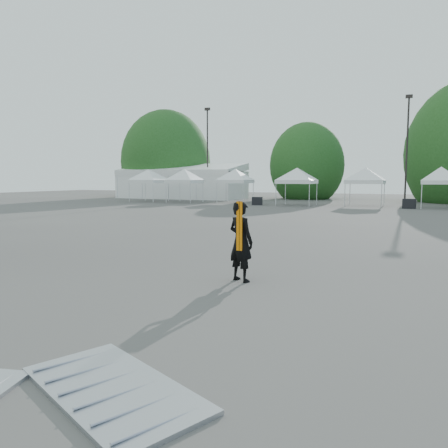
% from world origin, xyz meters
% --- Properties ---
extents(ground, '(120.00, 120.00, 0.00)m').
position_xyz_m(ground, '(0.00, 0.00, 0.00)').
color(ground, '#474442').
rests_on(ground, ground).
extents(marquee, '(15.00, 6.25, 4.23)m').
position_xyz_m(marquee, '(-22.00, 35.00, 1.97)').
color(marquee, white).
rests_on(marquee, ground).
extents(light_pole_west, '(0.60, 0.25, 10.30)m').
position_xyz_m(light_pole_west, '(-18.00, 34.00, 5.77)').
color(light_pole_west, black).
rests_on(light_pole_west, ground).
extents(light_pole_east, '(0.60, 0.25, 9.80)m').
position_xyz_m(light_pole_east, '(3.00, 32.00, 5.52)').
color(light_pole_east, black).
rests_on(light_pole_east, ground).
extents(tree_far_w, '(4.80, 4.80, 7.30)m').
position_xyz_m(tree_far_w, '(-26.00, 38.00, 4.54)').
color(tree_far_w, '#382314').
rests_on(tree_far_w, ground).
extents(tree_mid_w, '(4.16, 4.16, 6.33)m').
position_xyz_m(tree_mid_w, '(-8.00, 40.00, 3.93)').
color(tree_mid_w, '#382314').
rests_on(tree_mid_w, ground).
extents(tent_a, '(4.40, 4.40, 3.88)m').
position_xyz_m(tent_a, '(-21.61, 27.47, 3.06)').
color(tent_a, silver).
rests_on(tent_a, ground).
extents(tent_b, '(4.10, 4.10, 3.88)m').
position_xyz_m(tent_b, '(-17.27, 27.36, 3.06)').
color(tent_b, silver).
rests_on(tent_b, ground).
extents(tent_c, '(4.16, 4.16, 3.88)m').
position_xyz_m(tent_c, '(-12.37, 28.77, 3.06)').
color(tent_c, silver).
rests_on(tent_c, ground).
extents(tent_d, '(4.43, 4.43, 3.88)m').
position_xyz_m(tent_d, '(-5.75, 27.06, 3.06)').
color(tent_d, silver).
rests_on(tent_d, ground).
extents(tent_e, '(4.46, 4.46, 3.88)m').
position_xyz_m(tent_e, '(-0.13, 28.69, 3.06)').
color(tent_e, silver).
rests_on(tent_e, ground).
extents(tent_f, '(4.08, 4.08, 3.88)m').
position_xyz_m(tent_f, '(5.70, 27.94, 3.06)').
color(tent_f, silver).
rests_on(tent_f, ground).
extents(man, '(0.81, 0.68, 1.89)m').
position_xyz_m(man, '(0.46, -1.61, 0.95)').
color(man, black).
rests_on(man, ground).
extents(barrier_mid, '(2.71, 2.09, 0.08)m').
position_xyz_m(barrier_mid, '(1.15, -7.17, 0.04)').
color(barrier_mid, '#AAACB2').
rests_on(barrier_mid, ground).
extents(crate_west, '(1.09, 0.95, 0.72)m').
position_xyz_m(crate_west, '(-9.12, 26.10, 0.36)').
color(crate_west, black).
rests_on(crate_west, ground).
extents(crate_mid, '(1.03, 0.82, 0.77)m').
position_xyz_m(crate_mid, '(3.50, 26.75, 0.39)').
color(crate_mid, black).
rests_on(crate_mid, ground).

